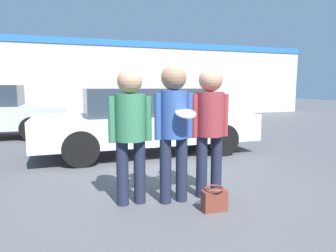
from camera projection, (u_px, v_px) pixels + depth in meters
ground_plane at (171, 190)px, 4.32m from camera, size 56.00×56.00×0.00m
storefront_building at (96, 78)px, 14.56m from camera, size 24.00×0.22×3.79m
person_left at (130, 124)px, 3.71m from camera, size 0.55×0.38×1.71m
person_middle_with_frisbee at (174, 121)px, 3.77m from camera, size 0.51×0.53×1.76m
person_right at (210, 120)px, 4.00m from camera, size 0.54×0.37×1.74m
parked_car_near at (146, 120)px, 6.73m from camera, size 4.80×1.80×1.45m
shrub at (188, 104)px, 15.40m from camera, size 1.26×1.26×1.26m
handbag at (214, 200)px, 3.60m from camera, size 0.30×0.23×0.29m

